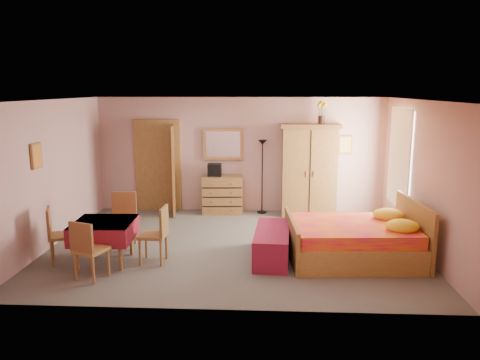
# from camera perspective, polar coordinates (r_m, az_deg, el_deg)

# --- Properties ---
(floor) EXTENTS (6.50, 6.50, 0.00)m
(floor) POSITION_cam_1_polar(r_m,az_deg,el_deg) (8.54, -0.78, -7.98)
(floor) COLOR #636057
(floor) RESTS_ON ground
(ceiling) EXTENTS (6.50, 6.50, 0.00)m
(ceiling) POSITION_cam_1_polar(r_m,az_deg,el_deg) (8.07, -0.83, 9.74)
(ceiling) COLOR brown
(ceiling) RESTS_ON wall_back
(wall_back) EXTENTS (6.50, 0.10, 2.60)m
(wall_back) POSITION_cam_1_polar(r_m,az_deg,el_deg) (10.67, 0.07, 3.08)
(wall_back) COLOR tan
(wall_back) RESTS_ON floor
(wall_front) EXTENTS (6.50, 0.10, 2.60)m
(wall_front) POSITION_cam_1_polar(r_m,az_deg,el_deg) (5.77, -2.42, -3.89)
(wall_front) COLOR tan
(wall_front) RESTS_ON floor
(wall_left) EXTENTS (0.10, 5.00, 2.60)m
(wall_left) POSITION_cam_1_polar(r_m,az_deg,el_deg) (9.02, -21.89, 0.78)
(wall_left) COLOR tan
(wall_left) RESTS_ON floor
(wall_right) EXTENTS (0.10, 5.00, 2.60)m
(wall_right) POSITION_cam_1_polar(r_m,az_deg,el_deg) (8.63, 21.27, 0.39)
(wall_right) COLOR tan
(wall_right) RESTS_ON floor
(doorway) EXTENTS (1.06, 0.12, 2.15)m
(doorway) POSITION_cam_1_polar(r_m,az_deg,el_deg) (10.94, -9.93, 1.65)
(doorway) COLOR #9E6B35
(doorway) RESTS_ON floor
(window) EXTENTS (0.08, 1.40, 1.95)m
(window) POSITION_cam_1_polar(r_m,az_deg,el_deg) (9.72, 18.93, 2.58)
(window) COLOR white
(window) RESTS_ON wall_right
(picture_left) EXTENTS (0.04, 0.32, 0.42)m
(picture_left) POSITION_cam_1_polar(r_m,az_deg,el_deg) (8.41, -23.59, 2.72)
(picture_left) COLOR orange
(picture_left) RESTS_ON wall_left
(picture_back) EXTENTS (0.30, 0.04, 0.40)m
(picture_back) POSITION_cam_1_polar(r_m,az_deg,el_deg) (10.75, 12.71, 4.21)
(picture_back) COLOR #D8BF59
(picture_back) RESTS_ON wall_back
(chest_of_drawers) EXTENTS (0.93, 0.51, 0.85)m
(chest_of_drawers) POSITION_cam_1_polar(r_m,az_deg,el_deg) (10.59, -2.16, -1.80)
(chest_of_drawers) COLOR brown
(chest_of_drawers) RESTS_ON floor
(wall_mirror) EXTENTS (0.89, 0.07, 0.70)m
(wall_mirror) POSITION_cam_1_polar(r_m,az_deg,el_deg) (10.61, -2.11, 4.38)
(wall_mirror) COLOR white
(wall_mirror) RESTS_ON wall_back
(stereo) EXTENTS (0.30, 0.22, 0.28)m
(stereo) POSITION_cam_1_polar(r_m,az_deg,el_deg) (10.50, -3.11, 1.24)
(stereo) COLOR black
(stereo) RESTS_ON chest_of_drawers
(floor_lamp) EXTENTS (0.27, 0.27, 1.67)m
(floor_lamp) POSITION_cam_1_polar(r_m,az_deg,el_deg) (10.53, 2.72, 0.39)
(floor_lamp) COLOR black
(floor_lamp) RESTS_ON floor
(wardrobe) EXTENTS (1.31, 0.68, 2.04)m
(wardrobe) POSITION_cam_1_polar(r_m,az_deg,el_deg) (10.43, 8.42, 1.21)
(wardrobe) COLOR olive
(wardrobe) RESTS_ON floor
(sunflower_vase) EXTENTS (0.20, 0.20, 0.49)m
(sunflower_vase) POSITION_cam_1_polar(r_m,az_deg,el_deg) (10.33, 9.90, 8.12)
(sunflower_vase) COLOR gold
(sunflower_vase) RESTS_ON wardrobe
(bed) EXTENTS (2.22, 1.80, 0.98)m
(bed) POSITION_cam_1_polar(r_m,az_deg,el_deg) (7.99, 13.59, -5.96)
(bed) COLOR #DD1541
(bed) RESTS_ON floor
(bench) EXTENTS (0.64, 1.52, 0.50)m
(bench) POSITION_cam_1_polar(r_m,az_deg,el_deg) (7.88, 3.94, -7.76)
(bench) COLOR maroon
(bench) RESTS_ON floor
(dining_table) EXTENTS (0.98, 0.98, 0.69)m
(dining_table) POSITION_cam_1_polar(r_m,az_deg,el_deg) (7.96, -16.15, -7.26)
(dining_table) COLOR maroon
(dining_table) RESTS_ON floor
(chair_south) EXTENTS (0.53, 0.53, 0.91)m
(chair_south) POSITION_cam_1_polar(r_m,az_deg,el_deg) (7.34, -17.70, -8.02)
(chair_south) COLOR #A56937
(chair_south) RESTS_ON floor
(chair_north) EXTENTS (0.47, 0.47, 0.97)m
(chair_north) POSITION_cam_1_polar(r_m,az_deg,el_deg) (8.57, -14.15, -4.86)
(chair_north) COLOR olive
(chair_north) RESTS_ON floor
(chair_west) EXTENTS (0.54, 0.54, 0.92)m
(chair_west) POSITION_cam_1_polar(r_m,az_deg,el_deg) (8.14, -20.83, -6.28)
(chair_west) COLOR olive
(chair_west) RESTS_ON floor
(chair_east) EXTENTS (0.44, 0.44, 0.93)m
(chair_east) POSITION_cam_1_polar(r_m,az_deg,el_deg) (7.75, -10.58, -6.55)
(chair_east) COLOR #9C6834
(chair_east) RESTS_ON floor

